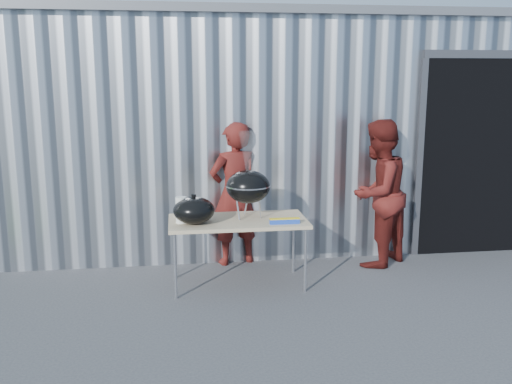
{
  "coord_description": "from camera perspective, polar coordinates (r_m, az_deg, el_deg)",
  "views": [
    {
      "loc": [
        -0.98,
        -5.09,
        2.3
      ],
      "look_at": [
        -0.14,
        0.92,
        1.05
      ],
      "focal_mm": 40.0,
      "sensor_mm": 36.0,
      "label": 1
    }
  ],
  "objects": [
    {
      "name": "person_bystander",
      "position": [
        7.05,
        12.06,
        -0.14
      ],
      "size": [
        1.1,
        1.07,
        1.79
      ],
      "primitive_type": "imported",
      "rotation": [
        0.0,
        0.0,
        3.82
      ],
      "color": "#551714",
      "rests_on": "ground"
    },
    {
      "name": "building",
      "position": [
        9.89,
        3.09,
        7.21
      ],
      "size": [
        8.2,
        6.2,
        3.1
      ],
      "color": "silver",
      "rests_on": "ground"
    },
    {
      "name": "person_cook",
      "position": [
        6.95,
        -2.15,
        -0.19
      ],
      "size": [
        0.73,
        0.59,
        1.75
      ],
      "primitive_type": "imported",
      "rotation": [
        0.0,
        0.0,
        3.44
      ],
      "color": "#551714",
      "rests_on": "ground"
    },
    {
      "name": "folding_table",
      "position": [
        6.24,
        -1.82,
        -3.12
      ],
      "size": [
        1.5,
        0.75,
        0.75
      ],
      "color": "tan",
      "rests_on": "ground"
    },
    {
      "name": "white_tub",
      "position": [
        6.39,
        -6.94,
        -2.03
      ],
      "size": [
        0.2,
        0.15,
        0.1
      ],
      "primitive_type": "cube",
      "color": "white",
      "rests_on": "folding_table"
    },
    {
      "name": "ground",
      "position": [
        5.67,
        2.72,
        -12.29
      ],
      "size": [
        80.0,
        80.0,
        0.0
      ],
      "primitive_type": "plane",
      "color": "#3F3F42"
    },
    {
      "name": "kettle_grill",
      "position": [
        6.23,
        -0.8,
        1.12
      ],
      "size": [
        0.49,
        0.49,
        0.95
      ],
      "color": "black",
      "rests_on": "folding_table"
    },
    {
      "name": "foil_box",
      "position": [
        6.05,
        2.88,
        -2.91
      ],
      "size": [
        0.32,
        0.05,
        0.06
      ],
      "color": "blue",
      "rests_on": "folding_table"
    },
    {
      "name": "paper_towels",
      "position": [
        6.12,
        -7.48,
        -1.79
      ],
      "size": [
        0.12,
        0.12,
        0.28
      ],
      "primitive_type": "cylinder",
      "color": "white",
      "rests_on": "folding_table"
    },
    {
      "name": "grill_lid",
      "position": [
        6.07,
        -6.22,
        -1.83
      ],
      "size": [
        0.44,
        0.44,
        0.32
      ],
      "color": "black",
      "rests_on": "folding_table"
    }
  ]
}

